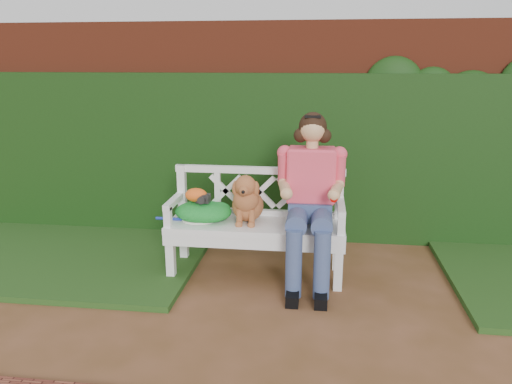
# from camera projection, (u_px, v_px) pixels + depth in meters

# --- Properties ---
(ground) EXTENTS (60.00, 60.00, 0.00)m
(ground) POSITION_uv_depth(u_px,v_px,m) (317.00, 317.00, 3.66)
(ground) COLOR #543518
(brick_wall) EXTENTS (10.00, 0.30, 2.20)m
(brick_wall) POSITION_uv_depth(u_px,v_px,m) (323.00, 132.00, 5.20)
(brick_wall) COLOR maroon
(brick_wall) RESTS_ON ground
(ivy_hedge) EXTENTS (10.00, 0.18, 1.70)m
(ivy_hedge) POSITION_uv_depth(u_px,v_px,m) (322.00, 159.00, 5.05)
(ivy_hedge) COLOR #15390F
(ivy_hedge) RESTS_ON ground
(grass_left) EXTENTS (2.60, 2.00, 0.05)m
(grass_left) POSITION_uv_depth(u_px,v_px,m) (69.00, 252.00, 4.82)
(grass_left) COLOR #20451A
(grass_left) RESTS_ON ground
(garden_bench) EXTENTS (1.64, 0.77, 0.48)m
(garden_bench) POSITION_uv_depth(u_px,v_px,m) (256.00, 249.00, 4.32)
(garden_bench) COLOR white
(garden_bench) RESTS_ON ground
(seated_woman) EXTENTS (0.83, 0.95, 1.40)m
(seated_woman) POSITION_uv_depth(u_px,v_px,m) (310.00, 200.00, 4.12)
(seated_woman) COLOR #FF437B
(seated_woman) RESTS_ON ground
(dog) EXTENTS (0.40, 0.47, 0.44)m
(dog) POSITION_uv_depth(u_px,v_px,m) (247.00, 197.00, 4.22)
(dog) COLOR olive
(dog) RESTS_ON garden_bench
(tennis_racket) EXTENTS (0.59, 0.42, 0.03)m
(tennis_racket) POSITION_uv_depth(u_px,v_px,m) (195.00, 220.00, 4.29)
(tennis_racket) COLOR white
(tennis_racket) RESTS_ON garden_bench
(green_bag) EXTENTS (0.59, 0.53, 0.17)m
(green_bag) POSITION_uv_depth(u_px,v_px,m) (203.00, 211.00, 4.29)
(green_bag) COLOR #3C8732
(green_bag) RESTS_ON garden_bench
(camera_item) EXTENTS (0.12, 0.09, 0.07)m
(camera_item) POSITION_uv_depth(u_px,v_px,m) (203.00, 198.00, 4.24)
(camera_item) COLOR black
(camera_item) RESTS_ON green_bag
(baseball_glove) EXTENTS (0.21, 0.16, 0.12)m
(baseball_glove) POSITION_uv_depth(u_px,v_px,m) (196.00, 195.00, 4.25)
(baseball_glove) COLOR orange
(baseball_glove) RESTS_ON green_bag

